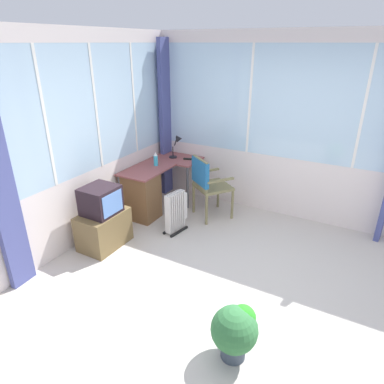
% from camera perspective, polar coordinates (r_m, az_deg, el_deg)
% --- Properties ---
extents(ground, '(4.94, 5.55, 0.06)m').
position_cam_1_polar(ground, '(3.95, 8.52, -16.07)').
color(ground, beige).
extents(north_window_panel, '(3.94, 0.07, 2.66)m').
position_cam_1_polar(north_window_panel, '(4.50, -19.04, 7.70)').
color(north_window_panel, silver).
rests_on(north_window_panel, ground).
extents(east_window_panel, '(0.07, 4.55, 2.66)m').
position_cam_1_polar(east_window_panel, '(5.12, 17.66, 9.65)').
color(east_window_panel, silver).
rests_on(east_window_panel, ground).
extents(curtain_corner, '(0.28, 0.08, 2.56)m').
position_cam_1_polar(curtain_corner, '(5.82, -4.41, 11.86)').
color(curtain_corner, '#474E8A').
rests_on(curtain_corner, ground).
extents(desk, '(1.36, 0.77, 0.73)m').
position_cam_1_polar(desk, '(5.22, -8.11, 0.00)').
color(desk, '#924B4A').
rests_on(desk, ground).
extents(desk_lamp, '(0.23, 0.20, 0.37)m').
position_cam_1_polar(desk_lamp, '(5.64, -2.40, 8.24)').
color(desk_lamp, black).
rests_on(desk_lamp, desk).
extents(tv_remote, '(0.09, 0.16, 0.02)m').
position_cam_1_polar(tv_remote, '(5.56, -0.66, 5.58)').
color(tv_remote, black).
rests_on(tv_remote, desk).
extents(spray_bottle, '(0.06, 0.06, 0.22)m').
position_cam_1_polar(spray_bottle, '(5.28, -6.13, 5.52)').
color(spray_bottle, '#38B4D3').
rests_on(spray_bottle, desk).
extents(wooden_armchair, '(0.67, 0.67, 0.96)m').
position_cam_1_polar(wooden_armchair, '(5.04, 2.34, 2.03)').
color(wooden_armchair, olive).
rests_on(wooden_armchair, ground).
extents(tv_on_stand, '(0.64, 0.44, 0.84)m').
position_cam_1_polar(tv_on_stand, '(4.57, -14.74, -4.58)').
color(tv_on_stand, brown).
rests_on(tv_on_stand, ground).
extents(space_heater, '(0.41, 0.23, 0.60)m').
position_cam_1_polar(space_heater, '(4.79, -2.63, -3.31)').
color(space_heater, silver).
rests_on(space_heater, ground).
extents(potted_plant, '(0.40, 0.40, 0.50)m').
position_cam_1_polar(potted_plant, '(3.07, 7.30, -21.98)').
color(potted_plant, '#384350').
rests_on(potted_plant, ground).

